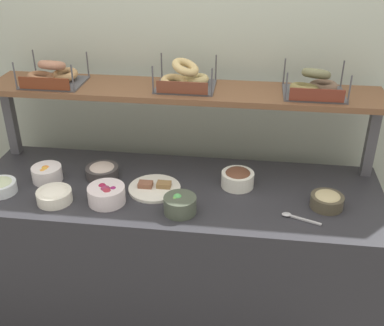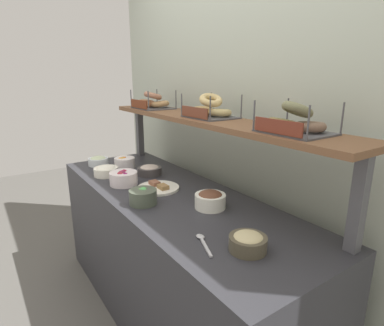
{
  "view_description": "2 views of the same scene",
  "coord_description": "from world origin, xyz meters",
  "px_view_note": "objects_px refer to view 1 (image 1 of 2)",
  "views": [
    {
      "loc": [
        0.34,
        -2.0,
        2.1
      ],
      "look_at": [
        0.08,
        0.0,
        1.0
      ],
      "focal_mm": 44.44,
      "sensor_mm": 36.0,
      "label": 1
    },
    {
      "loc": [
        1.53,
        -0.9,
        1.53
      ],
      "look_at": [
        0.12,
        0.07,
        1.05
      ],
      "focal_mm": 29.71,
      "sensor_mm": 36.0,
      "label": 2
    }
  ],
  "objects_px": {
    "bowl_veggie_mix": "(180,204)",
    "bagel_basket_everything": "(53,75)",
    "serving_spoon_near_plate": "(295,217)",
    "bowl_chocolate_spread": "(238,178)",
    "bowl_tuna_salad": "(102,171)",
    "serving_plate_white": "(155,188)",
    "bowl_hummus": "(327,200)",
    "bowl_beet_salad": "(107,194)",
    "bagel_basket_poppy": "(314,85)",
    "bagel_basket_plain": "(185,78)",
    "bowl_scallion_spread": "(0,186)",
    "bowl_cream_cheese": "(54,195)",
    "bowl_fruit_salad": "(47,173)"
  },
  "relations": [
    {
      "from": "bowl_veggie_mix",
      "to": "bagel_basket_everything",
      "type": "height_order",
      "value": "bagel_basket_everything"
    },
    {
      "from": "serving_spoon_near_plate",
      "to": "bowl_chocolate_spread",
      "type": "bearing_deg",
      "value": 137.55
    },
    {
      "from": "bowl_tuna_salad",
      "to": "serving_spoon_near_plate",
      "type": "bearing_deg",
      "value": -14.49
    },
    {
      "from": "bowl_veggie_mix",
      "to": "serving_spoon_near_plate",
      "type": "xyz_separation_m",
      "value": [
        0.52,
        0.02,
        -0.04
      ]
    },
    {
      "from": "serving_plate_white",
      "to": "bowl_hummus",
      "type": "bearing_deg",
      "value": -3.18
    },
    {
      "from": "serving_spoon_near_plate",
      "to": "bagel_basket_everything",
      "type": "height_order",
      "value": "bagel_basket_everything"
    },
    {
      "from": "bowl_beet_salad",
      "to": "bowl_tuna_salad",
      "type": "relative_size",
      "value": 1.05
    },
    {
      "from": "bowl_beet_salad",
      "to": "bagel_basket_poppy",
      "type": "xyz_separation_m",
      "value": [
        0.95,
        0.43,
        0.43
      ]
    },
    {
      "from": "bowl_beet_salad",
      "to": "bowl_chocolate_spread",
      "type": "bearing_deg",
      "value": 20.78
    },
    {
      "from": "bowl_hummus",
      "to": "bagel_basket_everything",
      "type": "relative_size",
      "value": 0.5
    },
    {
      "from": "bowl_chocolate_spread",
      "to": "bagel_basket_plain",
      "type": "relative_size",
      "value": 0.54
    },
    {
      "from": "bowl_scallion_spread",
      "to": "serving_spoon_near_plate",
      "type": "height_order",
      "value": "bowl_scallion_spread"
    },
    {
      "from": "bowl_cream_cheese",
      "to": "serving_spoon_near_plate",
      "type": "height_order",
      "value": "bowl_cream_cheese"
    },
    {
      "from": "bowl_beet_salad",
      "to": "bowl_fruit_salad",
      "type": "height_order",
      "value": "bowl_beet_salad"
    },
    {
      "from": "bowl_beet_salad",
      "to": "bagel_basket_poppy",
      "type": "relative_size",
      "value": 0.6
    },
    {
      "from": "bowl_veggie_mix",
      "to": "bowl_chocolate_spread",
      "type": "xyz_separation_m",
      "value": [
        0.25,
        0.27,
        0.0
      ]
    },
    {
      "from": "serving_plate_white",
      "to": "bagel_basket_plain",
      "type": "relative_size",
      "value": 0.86
    },
    {
      "from": "bowl_scallion_spread",
      "to": "bagel_basket_poppy",
      "type": "height_order",
      "value": "bagel_basket_poppy"
    },
    {
      "from": "bowl_veggie_mix",
      "to": "bowl_fruit_salad",
      "type": "height_order",
      "value": "bowl_veggie_mix"
    },
    {
      "from": "bowl_hummus",
      "to": "serving_spoon_near_plate",
      "type": "xyz_separation_m",
      "value": [
        -0.15,
        -0.11,
        -0.03
      ]
    },
    {
      "from": "bowl_veggie_mix",
      "to": "bowl_fruit_salad",
      "type": "distance_m",
      "value": 0.74
    },
    {
      "from": "bowl_cream_cheese",
      "to": "bowl_fruit_salad",
      "type": "bearing_deg",
      "value": 121.29
    },
    {
      "from": "bowl_chocolate_spread",
      "to": "bagel_basket_plain",
      "type": "xyz_separation_m",
      "value": [
        -0.29,
        0.22,
        0.43
      ]
    },
    {
      "from": "serving_plate_white",
      "to": "bagel_basket_plain",
      "type": "xyz_separation_m",
      "value": [
        0.11,
        0.31,
        0.47
      ]
    },
    {
      "from": "serving_plate_white",
      "to": "bagel_basket_everything",
      "type": "xyz_separation_m",
      "value": [
        -0.57,
        0.28,
        0.47
      ]
    },
    {
      "from": "bowl_veggie_mix",
      "to": "bowl_chocolate_spread",
      "type": "bearing_deg",
      "value": 46.71
    },
    {
      "from": "bowl_veggie_mix",
      "to": "bowl_tuna_salad",
      "type": "distance_m",
      "value": 0.52
    },
    {
      "from": "bowl_fruit_salad",
      "to": "bowl_tuna_salad",
      "type": "height_order",
      "value": "bowl_fruit_salad"
    },
    {
      "from": "bowl_chocolate_spread",
      "to": "bowl_cream_cheese",
      "type": "xyz_separation_m",
      "value": [
        -0.86,
        -0.26,
        -0.01
      ]
    },
    {
      "from": "bagel_basket_plain",
      "to": "serving_plate_white",
      "type": "bearing_deg",
      "value": -109.96
    },
    {
      "from": "bowl_cream_cheese",
      "to": "serving_plate_white",
      "type": "bearing_deg",
      "value": 20.28
    },
    {
      "from": "bowl_cream_cheese",
      "to": "bowl_tuna_salad",
      "type": "height_order",
      "value": "bowl_cream_cheese"
    },
    {
      "from": "bowl_scallion_spread",
      "to": "serving_plate_white",
      "type": "distance_m",
      "value": 0.75
    },
    {
      "from": "bowl_veggie_mix",
      "to": "bowl_fruit_salad",
      "type": "relative_size",
      "value": 0.99
    },
    {
      "from": "bowl_cream_cheese",
      "to": "bagel_basket_everything",
      "type": "xyz_separation_m",
      "value": [
        -0.12,
        0.45,
        0.44
      ]
    },
    {
      "from": "bowl_fruit_salad",
      "to": "bowl_scallion_spread",
      "type": "bearing_deg",
      "value": -141.91
    },
    {
      "from": "bagel_basket_poppy",
      "to": "bagel_basket_everything",
      "type": "bearing_deg",
      "value": -179.6
    },
    {
      "from": "bowl_chocolate_spread",
      "to": "bagel_basket_poppy",
      "type": "bearing_deg",
      "value": 30.11
    },
    {
      "from": "serving_plate_white",
      "to": "bagel_basket_plain",
      "type": "bearing_deg",
      "value": 70.04
    },
    {
      "from": "bowl_scallion_spread",
      "to": "serving_spoon_near_plate",
      "type": "distance_m",
      "value": 1.42
    },
    {
      "from": "bowl_fruit_salad",
      "to": "serving_spoon_near_plate",
      "type": "relative_size",
      "value": 0.88
    },
    {
      "from": "bowl_fruit_salad",
      "to": "bagel_basket_everything",
      "type": "relative_size",
      "value": 0.5
    },
    {
      "from": "serving_plate_white",
      "to": "bagel_basket_everything",
      "type": "distance_m",
      "value": 0.79
    },
    {
      "from": "bagel_basket_everything",
      "to": "bagel_basket_poppy",
      "type": "distance_m",
      "value": 1.32
    },
    {
      "from": "bowl_cream_cheese",
      "to": "serving_spoon_near_plate",
      "type": "distance_m",
      "value": 1.13
    },
    {
      "from": "bowl_scallion_spread",
      "to": "bowl_fruit_salad",
      "type": "relative_size",
      "value": 1.01
    },
    {
      "from": "bowl_veggie_mix",
      "to": "bowl_hummus",
      "type": "bearing_deg",
      "value": 11.0
    },
    {
      "from": "bowl_scallion_spread",
      "to": "bowl_chocolate_spread",
      "type": "distance_m",
      "value": 1.17
    },
    {
      "from": "bowl_beet_salad",
      "to": "bagel_basket_everything",
      "type": "xyz_separation_m",
      "value": [
        -0.37,
        0.42,
        0.43
      ]
    },
    {
      "from": "bowl_chocolate_spread",
      "to": "bagel_basket_plain",
      "type": "height_order",
      "value": "bagel_basket_plain"
    }
  ]
}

